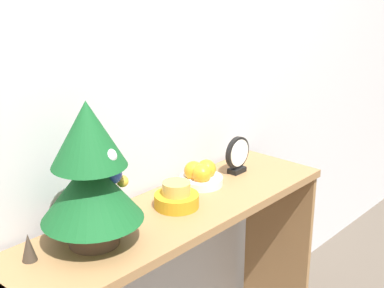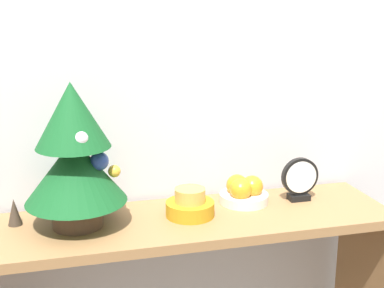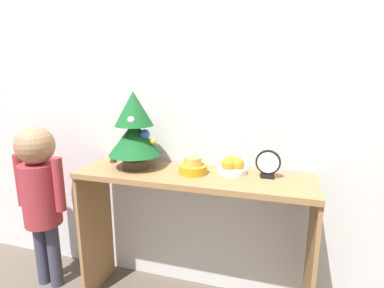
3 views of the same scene
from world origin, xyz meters
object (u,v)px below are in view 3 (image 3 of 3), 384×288
object	(u,v)px
mini_tree	(135,129)
desk_clock	(268,164)
figurine	(113,156)
singing_bowl	(192,167)
child_figure	(40,188)
fruit_bowl	(232,166)

from	to	relation	value
mini_tree	desk_clock	bearing A→B (deg)	2.50
mini_tree	figurine	size ratio (longest dim) A/B	5.26
singing_bowl	child_figure	xyz separation A→B (m)	(-0.93, -0.09, -0.19)
mini_tree	child_figure	world-z (taller)	mini_tree
desk_clock	figurine	distance (m)	0.90
singing_bowl	desk_clock	xyz separation A→B (m)	(0.39, 0.04, 0.04)
singing_bowl	mini_tree	bearing A→B (deg)	178.65
fruit_bowl	child_figure	xyz separation A→B (m)	(-1.13, -0.15, -0.19)
child_figure	singing_bowl	bearing A→B (deg)	5.52
mini_tree	fruit_bowl	bearing A→B (deg)	6.06
fruit_bowl	figurine	distance (m)	0.71
mini_tree	fruit_bowl	xyz separation A→B (m)	(0.53, 0.06, -0.18)
child_figure	fruit_bowl	bearing A→B (deg)	7.78
fruit_bowl	figurine	size ratio (longest dim) A/B	1.96
fruit_bowl	child_figure	distance (m)	1.16
figurine	child_figure	size ratio (longest dim) A/B	0.08
fruit_bowl	singing_bowl	bearing A→B (deg)	-162.09
fruit_bowl	singing_bowl	world-z (taller)	fruit_bowl
fruit_bowl	child_figure	bearing A→B (deg)	-172.22
figurine	child_figure	bearing A→B (deg)	-159.92
mini_tree	child_figure	distance (m)	0.71
mini_tree	desk_clock	world-z (taller)	mini_tree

